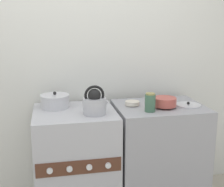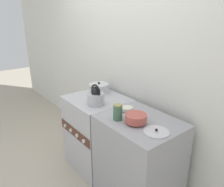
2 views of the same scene
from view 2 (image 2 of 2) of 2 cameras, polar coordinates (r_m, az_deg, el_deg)
The scene contains 10 objects.
ground_plane at distance 2.87m, azimuth -8.99°, elevation -19.76°, with size 12.00×12.00×0.00m, color #B2A893.
wall_back at distance 2.66m, azimuth 2.68°, elevation 7.60°, with size 7.00×0.06×2.50m.
stove at distance 2.73m, azimuth -3.77°, elevation -10.07°, with size 0.66×0.64×0.90m.
counter at distance 2.26m, azimuth 6.86°, elevation -17.31°, with size 0.74×0.59×0.91m.
kettle at distance 2.33m, azimuth -4.23°, elevation -0.94°, with size 0.22×0.18×0.23m.
cooking_pot at distance 2.71m, azimuth -3.40°, elevation 1.42°, with size 0.24×0.24×0.14m.
enamel_bowl at distance 1.94m, azimuth 6.26°, elevation -6.42°, with size 0.19×0.19×0.09m.
small_ceramic_bowl at distance 2.18m, azimuth 3.90°, elevation -3.99°, with size 0.12×0.12×0.04m.
storage_jar at distance 1.98m, azimuth 1.51°, elevation -4.92°, with size 0.08×0.08×0.15m.
loose_pot_lid at distance 1.85m, azimuth 11.51°, elevation -9.77°, with size 0.21×0.21×0.03m.
Camera 2 is at (1.96, -1.00, 1.83)m, focal length 35.00 mm.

